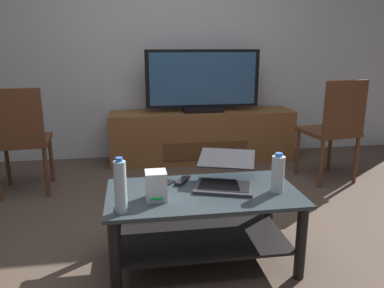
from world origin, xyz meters
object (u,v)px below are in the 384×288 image
laptop (225,175)px  coffee_table (203,215)px  side_chair (20,136)px  water_bottle_near (278,174)px  router_box (156,186)px  media_cabinet (202,136)px  dining_chair (335,126)px  water_bottle_far (120,187)px  television (203,82)px  tv_remote (183,180)px  cell_phone (164,184)px

laptop → coffee_table: bearing=-150.3°
side_chair → water_bottle_near: bearing=-37.6°
router_box → media_cabinet: bearing=72.9°
media_cabinet → dining_chair: size_ratio=2.08×
media_cabinet → water_bottle_near: bearing=-88.6°
water_bottle_far → coffee_table: bearing=24.7°
water_bottle_near → dining_chair: bearing=50.0°
television → water_bottle_far: size_ratio=4.20×
coffee_table → dining_chair: size_ratio=1.14×
coffee_table → laptop: bearing=29.7°
television → tv_remote: 1.93m
coffee_table → tv_remote: bearing=119.2°
dining_chair → water_bottle_far: size_ratio=3.32×
media_cabinet → tv_remote: media_cabinet is taller
television → media_cabinet: bearing=90.0°
tv_remote → television: bearing=105.5°
television → water_bottle_far: bearing=-110.5°
television → tv_remote: bearing=-104.2°
side_chair → laptop: side_chair is taller
media_cabinet → water_bottle_far: size_ratio=6.89×
water_bottle_far → tv_remote: size_ratio=1.81×
router_box → water_bottle_near: bearing=0.4°
laptop → water_bottle_near: (0.27, -0.15, 0.05)m
laptop → water_bottle_far: bearing=-154.0°
coffee_table → laptop: (0.15, 0.09, 0.21)m
television → laptop: (-0.22, -1.92, -0.35)m
coffee_table → cell_phone: size_ratio=7.85×
side_chair → laptop: bearing=-39.0°
coffee_table → water_bottle_far: water_bottle_far is taller
water_bottle_far → tv_remote: (0.36, 0.38, -0.13)m
tv_remote → side_chair: bearing=167.7°
television → dining_chair: 1.40m
media_cabinet → router_box: router_box is taller
television → router_box: 2.19m
cell_phone → television: bearing=112.0°
dining_chair → tv_remote: bearing=-147.4°
television → tv_remote: size_ratio=7.62×
water_bottle_near → water_bottle_far: water_bottle_far is taller
dining_chair → router_box: (-1.71, -1.22, -0.01)m
water_bottle_near → water_bottle_far: size_ratio=0.79×
media_cabinet → cell_phone: size_ratio=14.28×
dining_chair → laptop: size_ratio=2.00×
laptop → cell_phone: size_ratio=3.43×
coffee_table → side_chair: side_chair is taller
side_chair → router_box: (1.05, -1.35, 0.01)m
router_box → coffee_table: bearing=14.3°
laptop → cell_phone: bearing=170.9°
cell_phone → tv_remote: size_ratio=0.88×
media_cabinet → side_chair: side_chair is taller
television → water_bottle_near: (0.05, -2.06, -0.31)m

